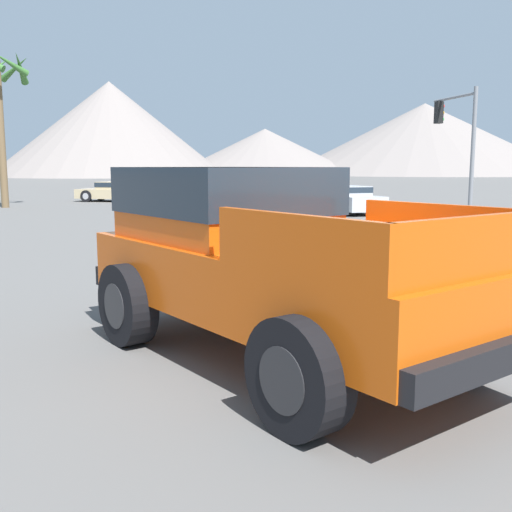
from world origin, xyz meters
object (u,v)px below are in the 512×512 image
object	(u,v)px
parked_car_tan	(114,191)
traffic_light_main	(457,130)
parked_car_blue	(275,192)
parked_car_silver	(346,199)
orange_pickup_truck	(258,250)

from	to	relation	value
parked_car_tan	traffic_light_main	world-z (taller)	traffic_light_main
parked_car_blue	traffic_light_main	distance (m)	12.23
parked_car_silver	orange_pickup_truck	bearing A→B (deg)	-120.98
orange_pickup_truck	traffic_light_main	xyz separation A→B (m)	(11.89, 15.63, 2.35)
parked_car_tan	traffic_light_main	bearing A→B (deg)	-109.44
orange_pickup_truck	traffic_light_main	distance (m)	19.77
parked_car_silver	traffic_light_main	size ratio (longest dim) A/B	0.89
parked_car_blue	parked_car_tan	size ratio (longest dim) A/B	1.09
parked_car_blue	parked_car_tan	bearing A→B (deg)	9.12
orange_pickup_truck	parked_car_tan	xyz separation A→B (m)	(-1.62, 29.83, -0.57)
orange_pickup_truck	parked_car_silver	bearing A→B (deg)	41.71
parked_car_tan	parked_car_silver	bearing A→B (deg)	-111.26
parked_car_blue	traffic_light_main	size ratio (longest dim) A/B	0.96
orange_pickup_truck	parked_car_tan	distance (m)	29.88
parked_car_blue	parked_car_tan	distance (m)	9.48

